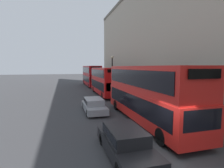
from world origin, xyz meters
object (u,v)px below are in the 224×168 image
Objects in this scene: bus_second_in_queue at (105,80)px; pedestrian at (105,83)px; car_dark_sedan at (125,141)px; car_hatchback at (94,105)px; bus_leading at (146,91)px; bus_third_in_queue at (91,75)px.

bus_second_in_queue is 5.55× the size of pedestrian.
car_dark_sedan is 1.03× the size of car_hatchback.
bus_leading is 5.92m from car_dark_sedan.
bus_leading is at bearing -95.46° from pedestrian.
bus_second_in_queue is at bearing 79.37° from car_dark_sedan.
bus_leading is 23.05m from pedestrian.
car_dark_sedan is at bearing -101.51° from pedestrian.
bus_leading is 6.29× the size of pedestrian.
car_dark_sedan is (-3.40, -18.11, -1.55)m from bus_second_in_queue.
bus_third_in_queue is at bearing 81.43° from car_hatchback.
bus_third_in_queue is 4.57m from pedestrian.
bus_third_in_queue is at bearing 90.00° from bus_leading.
bus_second_in_queue is 9.69m from pedestrian.
bus_second_in_queue is at bearing 90.00° from bus_leading.
car_hatchback is 2.51× the size of pedestrian.
car_dark_sedan is (-3.40, -4.55, -1.66)m from bus_leading.
bus_third_in_queue is at bearing 90.00° from bus_second_in_queue.
bus_leading is at bearing -90.00° from bus_second_in_queue.
bus_leading is 13.56m from bus_second_in_queue.
car_hatchback is (-3.40, -22.57, -1.77)m from bus_third_in_queue.
pedestrian is (2.19, -3.67, -1.62)m from bus_third_in_queue.
car_hatchback is at bearing 90.00° from car_dark_sedan.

